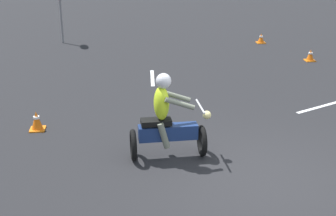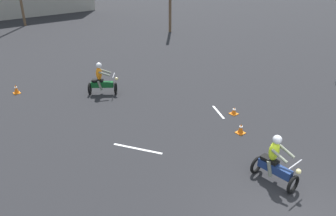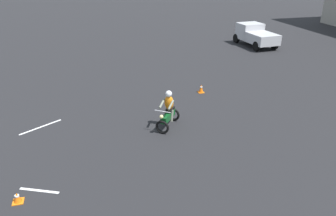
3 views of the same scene
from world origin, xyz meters
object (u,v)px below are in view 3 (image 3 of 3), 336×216
at_px(pickup_truck, 255,35).
at_px(traffic_cone_near_right, 17,198).
at_px(motorcycle_rider_background, 168,111).
at_px(traffic_cone_mid_center, 201,89).

distance_m(pickup_truck, traffic_cone_near_right, 22.89).
distance_m(motorcycle_rider_background, traffic_cone_mid_center, 4.42).
bearing_deg(pickup_truck, traffic_cone_mid_center, -136.82).
xyz_separation_m(motorcycle_rider_background, pickup_truck, (-12.27, 10.89, 0.20)).
relative_size(motorcycle_rider_background, traffic_cone_near_right, 4.95).
bearing_deg(pickup_truck, traffic_cone_near_right, -140.70).
xyz_separation_m(traffic_cone_near_right, traffic_cone_mid_center, (-6.93, 8.43, 0.07)).
height_order(traffic_cone_near_right, traffic_cone_mid_center, traffic_cone_mid_center).
relative_size(motorcycle_rider_background, pickup_truck, 0.39).
bearing_deg(traffic_cone_near_right, motorcycle_rider_background, 122.05).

